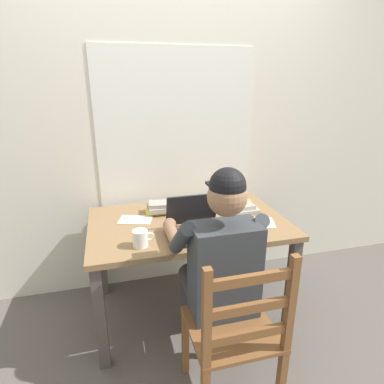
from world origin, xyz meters
name	(u,v)px	position (x,y,z in m)	size (l,w,h in m)	color
ground_plane	(189,309)	(0.00, 0.00, 0.00)	(8.00, 8.00, 0.00)	#56514C
back_wall	(172,123)	(0.00, 0.49, 1.30)	(6.00, 0.08, 2.60)	silver
desk	(188,233)	(0.00, 0.00, 0.62)	(1.30, 0.82, 0.71)	olive
seated_person	(218,263)	(0.04, -0.49, 0.67)	(0.50, 0.60, 1.23)	#33383D
wooden_chair	(235,333)	(0.04, -0.76, 0.45)	(0.42, 0.42, 0.92)	brown
laptop	(197,225)	(0.00, -0.19, 0.77)	(0.33, 0.30, 0.23)	#232328
computer_mouse	(242,228)	(0.29, -0.23, 0.73)	(0.06, 0.10, 0.03)	black
coffee_mug_white	(141,238)	(-0.34, -0.27, 0.76)	(0.12, 0.09, 0.10)	white
coffee_mug_dark	(192,206)	(0.06, 0.12, 0.76)	(0.12, 0.08, 0.10)	#2D384C
book_stack_main	(244,208)	(0.42, 0.05, 0.74)	(0.19, 0.16, 0.06)	gray
book_stack_side	(161,208)	(-0.16, 0.18, 0.75)	(0.21, 0.15, 0.08)	gold
paper_pile_near_laptop	(256,222)	(0.43, -0.14, 0.71)	(0.23, 0.17, 0.00)	silver
paper_pile_back_corner	(135,220)	(-0.34, 0.10, 0.72)	(0.22, 0.14, 0.01)	white
landscape_photo_print	(243,201)	(0.50, 0.26, 0.71)	(0.13, 0.09, 0.00)	gold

